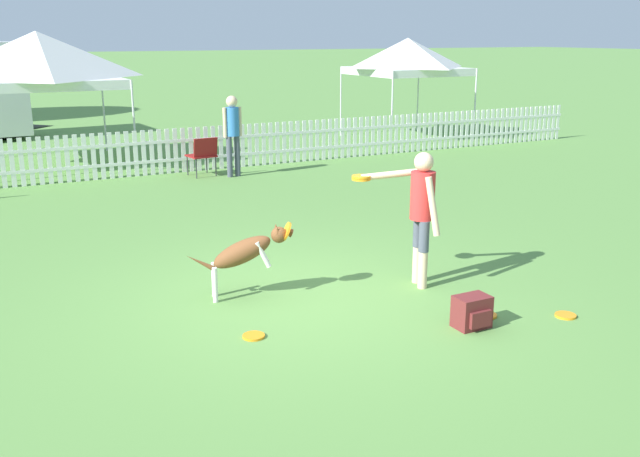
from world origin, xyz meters
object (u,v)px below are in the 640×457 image
(handler_person, at_px, (419,204))
(canopy_tent_secondary, at_px, (408,57))
(frisbee_near_dog, at_px, (254,336))
(folding_chair_blue_left, at_px, (203,153))
(backpack_on_grass, at_px, (472,312))
(leaping_dog, at_px, (246,251))
(canopy_tent_main, at_px, (38,59))
(frisbee_midfield, at_px, (486,315))
(frisbee_near_handler, at_px, (565,315))
(spectator_standing, at_px, (233,128))

(handler_person, bearing_deg, canopy_tent_secondary, -17.16)
(frisbee_near_dog, distance_m, folding_chair_blue_left, 8.33)
(backpack_on_grass, relative_size, canopy_tent_secondary, 0.13)
(leaping_dog, height_order, frisbee_near_dog, leaping_dog)
(handler_person, height_order, folding_chair_blue_left, handler_person)
(frisbee_near_dog, distance_m, canopy_tent_main, 11.06)
(frisbee_midfield, bearing_deg, frisbee_near_dog, 165.16)
(frisbee_near_handler, height_order, frisbee_midfield, same)
(frisbee_near_dog, bearing_deg, frisbee_near_handler, -18.22)
(frisbee_midfield, relative_size, spectator_standing, 0.13)
(frisbee_near_dog, distance_m, backpack_on_grass, 2.19)
(frisbee_midfield, xyz_separation_m, canopy_tent_secondary, (6.66, 11.35, 2.24))
(handler_person, height_order, frisbee_near_dog, handler_person)
(canopy_tent_main, bearing_deg, frisbee_midfield, -75.95)
(handler_person, distance_m, frisbee_midfield, 1.49)
(folding_chair_blue_left, distance_m, spectator_standing, 0.81)
(folding_chair_blue_left, bearing_deg, frisbee_near_dog, 68.12)
(folding_chair_blue_left, bearing_deg, frisbee_near_handler, 89.10)
(spectator_standing, bearing_deg, canopy_tent_main, -49.52)
(frisbee_midfield, bearing_deg, frisbee_near_handler, -28.30)
(frisbee_midfield, bearing_deg, folding_chair_blue_left, 91.15)
(handler_person, xyz_separation_m, canopy_tent_main, (-2.77, 10.30, 1.35))
(handler_person, bearing_deg, frisbee_near_dog, 118.86)
(folding_chair_blue_left, height_order, canopy_tent_main, canopy_tent_main)
(folding_chair_blue_left, bearing_deg, canopy_tent_main, -52.58)
(canopy_tent_main, bearing_deg, folding_chair_blue_left, -45.99)
(folding_chair_blue_left, xyz_separation_m, spectator_standing, (0.55, -0.29, 0.52))
(canopy_tent_secondary, relative_size, spectator_standing, 1.66)
(leaping_dog, xyz_separation_m, frisbee_midfield, (2.00, -1.69, -0.52))
(handler_person, relative_size, leaping_dog, 1.34)
(leaping_dog, relative_size, canopy_tent_secondary, 0.43)
(frisbee_near_handler, bearing_deg, spectator_standing, 92.27)
(handler_person, bearing_deg, backpack_on_grass, -173.91)
(handler_person, distance_m, folding_chair_blue_left, 7.53)
(handler_person, relative_size, canopy_tent_secondary, 0.57)
(handler_person, distance_m, frisbee_near_dog, 2.52)
(canopy_tent_main, bearing_deg, canopy_tent_secondary, -0.50)
(canopy_tent_secondary, bearing_deg, frisbee_near_handler, -116.83)
(backpack_on_grass, bearing_deg, folding_chair_blue_left, 89.01)
(canopy_tent_main, height_order, canopy_tent_secondary, canopy_tent_main)
(frisbee_near_handler, height_order, spectator_standing, spectator_standing)
(frisbee_midfield, distance_m, spectator_standing, 8.42)
(frisbee_near_dog, xyz_separation_m, canopy_tent_secondary, (9.03, 10.72, 2.24))
(canopy_tent_secondary, bearing_deg, canopy_tent_main, 179.50)
(spectator_standing, bearing_deg, canopy_tent_secondary, -160.53)
(frisbee_near_dog, distance_m, canopy_tent_secondary, 14.19)
(frisbee_near_handler, distance_m, frisbee_midfield, 0.83)
(frisbee_midfield, distance_m, folding_chair_blue_left, 8.66)
(canopy_tent_main, bearing_deg, spectator_standing, -43.51)
(folding_chair_blue_left, bearing_deg, backpack_on_grass, 82.43)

